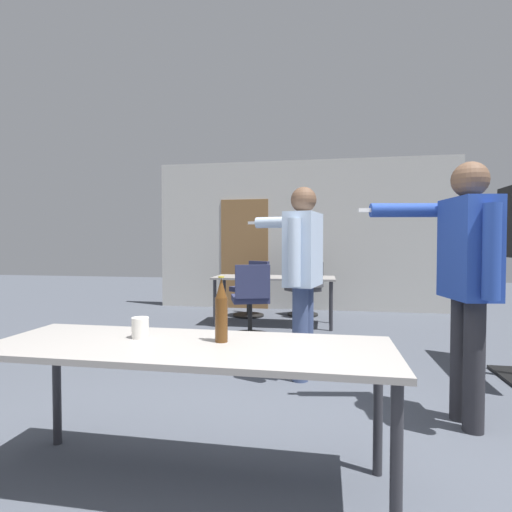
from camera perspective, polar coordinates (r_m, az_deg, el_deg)
back_wall at (r=7.43m, az=6.53°, el=2.89°), size 5.49×0.12×2.75m
conference_table_near at (r=2.07m, az=-9.54°, el=-14.13°), size 2.01×0.68×0.72m
conference_table_far at (r=6.00m, az=2.59°, el=-3.67°), size 1.80×0.68×0.72m
person_left_plaid at (r=3.00m, az=27.84°, el=-1.33°), size 0.86×0.62×1.77m
person_near_casual at (r=3.65m, az=6.55°, el=-1.08°), size 0.77×0.79×1.74m
office_chair_near_pushed at (r=5.21m, az=-0.76°, el=-6.67°), size 0.59×0.63×0.96m
office_chair_mid_tucked at (r=6.79m, az=7.06°, el=-4.97°), size 0.67×0.69×0.91m
office_chair_side_rolled at (r=6.78m, az=-0.64°, el=-4.93°), size 0.66×0.68×0.92m
beer_bottle at (r=2.05m, az=-4.97°, el=-7.84°), size 0.06×0.06×0.34m
drink_cup at (r=2.23m, az=-16.20°, el=-9.80°), size 0.09×0.09×0.11m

